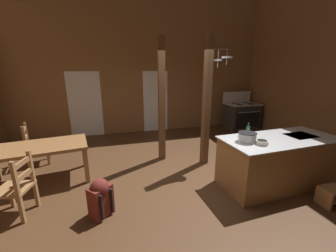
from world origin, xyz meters
The scene contains 16 objects.
ground_plane centered at (0.00, 0.00, -0.05)m, with size 9.07×7.99×0.10m, color #4C301C.
wall_back centered at (0.00, 3.66, 2.23)m, with size 9.07×0.14×4.45m, color brown.
glazed_door_back_left centered at (-1.86, 3.59, 1.02)m, with size 1.00×0.01×2.05m, color white.
glazed_panel_back_right centered at (0.41, 3.59, 1.02)m, with size 0.84×0.01×2.05m, color white.
kitchen_island centered at (1.82, -0.52, 0.46)m, with size 2.20×1.06×0.92m.
stove_range centered at (3.41, 2.92, 0.48)m, with size 1.15×0.84×1.32m.
support_post_with_pot_rack centered at (0.94, 0.69, 1.51)m, with size 0.66×0.27×2.80m.
support_post_center centered at (0.03, 1.19, 1.40)m, with size 0.14×0.14×2.80m.
step_stool centered at (2.20, -1.31, 0.18)m, with size 0.37×0.30×0.30m.
dining_table centered at (-2.48, 0.77, 0.65)m, with size 1.82×1.14×0.74m.
ladderback_chair_near_window centered at (-2.84, 1.71, 0.45)m, with size 0.52×0.52×0.95m.
ladderback_chair_by_post centered at (-2.52, -0.20, 0.45)m, with size 0.52×0.52×0.95m.
backpack centered at (-1.35, -0.55, 0.31)m, with size 0.39×0.39×0.60m.
stockpot_on_counter centered at (1.11, -0.51, 1.00)m, with size 0.37×0.31×0.16m.
mixing_bowl_on_counter centered at (1.26, -0.71, 0.95)m, with size 0.20×0.20×0.07m.
bottle_tall_on_counter centered at (1.31, -0.25, 1.02)m, with size 0.06×0.06×0.25m.
Camera 1 is at (-1.13, -3.39, 2.13)m, focal length 22.24 mm.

